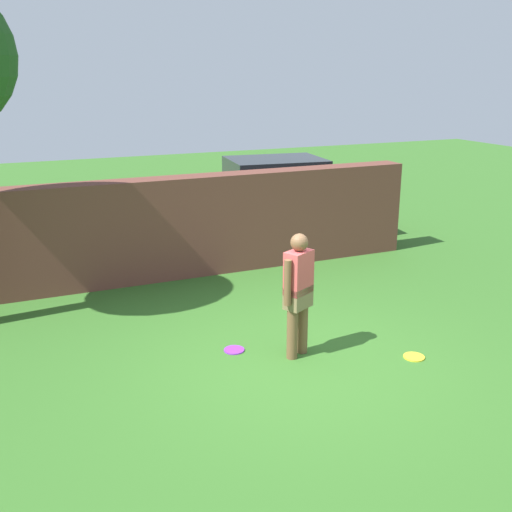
{
  "coord_description": "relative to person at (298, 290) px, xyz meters",
  "views": [
    {
      "loc": [
        -3.24,
        -6.1,
        3.51
      ],
      "look_at": [
        0.05,
        1.45,
        1.0
      ],
      "focal_mm": 42.61,
      "sensor_mm": 36.0,
      "label": 1
    }
  ],
  "objects": [
    {
      "name": "frisbee_purple",
      "position": [
        -0.7,
        0.44,
        -0.89
      ],
      "size": [
        0.27,
        0.27,
        0.02
      ],
      "primitive_type": "cylinder",
      "color": "purple",
      "rests_on": "ground"
    },
    {
      "name": "ground_plane",
      "position": [
        -0.09,
        -0.23,
        -0.9
      ],
      "size": [
        40.0,
        40.0,
        0.0
      ],
      "primitive_type": "plane",
      "color": "#336623"
    },
    {
      "name": "person",
      "position": [
        0.0,
        0.0,
        0.0
      ],
      "size": [
        0.49,
        0.36,
        1.62
      ],
      "rotation": [
        0.0,
        0.0,
        -2.67
      ],
      "color": "brown",
      "rests_on": "ground"
    },
    {
      "name": "car",
      "position": [
        2.25,
        5.45,
        -0.04
      ],
      "size": [
        4.37,
        2.3,
        1.72
      ],
      "rotation": [
        0.0,
        0.0,
        3.03
      ],
      "color": "#A51111",
      "rests_on": "ground"
    },
    {
      "name": "frisbee_yellow",
      "position": [
        1.34,
        -0.67,
        -0.89
      ],
      "size": [
        0.27,
        0.27,
        0.02
      ],
      "primitive_type": "cylinder",
      "color": "yellow",
      "rests_on": "ground"
    },
    {
      "name": "brick_wall",
      "position": [
        -1.59,
        3.68,
        -0.01
      ],
      "size": [
        11.28,
        0.5,
        1.77
      ],
      "primitive_type": "cube",
      "color": "brown",
      "rests_on": "ground"
    }
  ]
}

